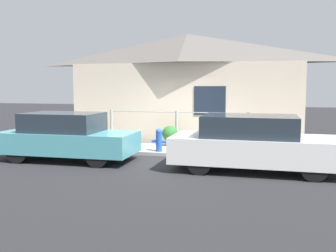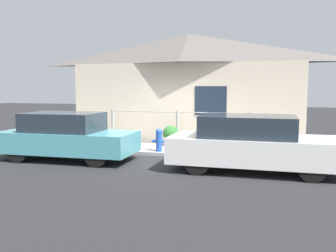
% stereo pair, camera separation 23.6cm
% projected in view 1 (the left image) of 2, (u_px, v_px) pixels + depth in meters
% --- Properties ---
extents(ground_plane, '(60.00, 60.00, 0.00)m').
position_uv_depth(ground_plane, '(165.00, 156.00, 11.35)').
color(ground_plane, '#262628').
extents(sidewalk, '(24.00, 1.72, 0.10)m').
position_uv_depth(sidewalk, '(172.00, 150.00, 12.17)').
color(sidewalk, '#9E9E99').
rests_on(sidewalk, ground_plane).
extents(house, '(8.76, 2.23, 4.08)m').
position_uv_depth(house, '(186.00, 55.00, 13.97)').
color(house, beige).
rests_on(house, ground_plane).
extents(fence, '(4.90, 0.10, 1.19)m').
position_uv_depth(fence, '(177.00, 126.00, 12.78)').
color(fence, '#999993').
rests_on(fence, sidewalk).
extents(car_left, '(3.88, 1.72, 1.37)m').
position_uv_depth(car_left, '(67.00, 137.00, 10.70)').
color(car_left, teal).
rests_on(car_left, ground_plane).
extents(car_right, '(4.19, 1.79, 1.40)m').
position_uv_depth(car_right, '(254.00, 143.00, 9.36)').
color(car_right, white).
rests_on(car_right, ground_plane).
extents(fire_hydrant, '(0.47, 0.21, 0.72)m').
position_uv_depth(fire_hydrant, '(159.00, 139.00, 11.60)').
color(fire_hydrant, blue).
rests_on(fire_hydrant, sidewalk).
extents(potted_plant_near_hydrant, '(0.53, 0.53, 0.69)m').
position_uv_depth(potted_plant_near_hydrant, '(170.00, 135.00, 12.70)').
color(potted_plant_near_hydrant, slate).
rests_on(potted_plant_near_hydrant, sidewalk).
extents(potted_plant_by_fence, '(0.32, 0.32, 0.49)m').
position_uv_depth(potted_plant_by_fence, '(99.00, 136.00, 13.42)').
color(potted_plant_by_fence, '#9E5638').
rests_on(potted_plant_by_fence, sidewalk).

